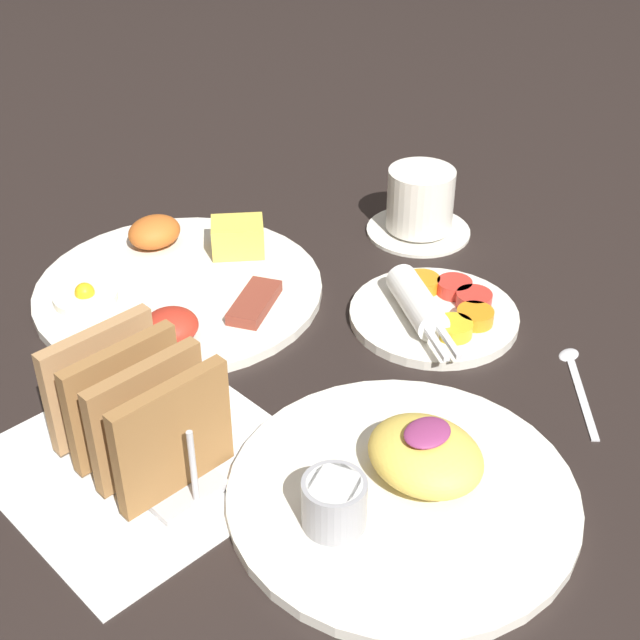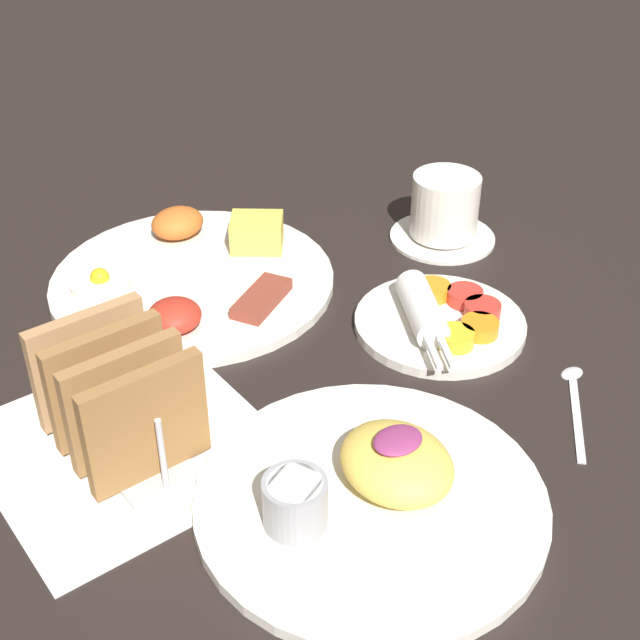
{
  "view_description": "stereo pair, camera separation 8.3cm",
  "coord_description": "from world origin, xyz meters",
  "px_view_note": "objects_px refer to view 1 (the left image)",
  "views": [
    {
      "loc": [
        -0.44,
        -0.45,
        0.5
      ],
      "look_at": [
        0.04,
        0.04,
        0.03
      ],
      "focal_mm": 50.0,
      "sensor_mm": 36.0,
      "label": 1
    },
    {
      "loc": [
        -0.37,
        -0.51,
        0.5
      ],
      "look_at": [
        0.04,
        0.04,
        0.03
      ],
      "focal_mm": 50.0,
      "sensor_mm": 36.0,
      "label": 2
    }
  ],
  "objects_px": {
    "plate_breakfast": "(178,284)",
    "coffee_cup": "(420,205)",
    "plate_foreground": "(403,484)",
    "plate_condiments": "(434,310)",
    "toast_rack": "(137,412)"
  },
  "relations": [
    {
      "from": "plate_breakfast",
      "to": "coffee_cup",
      "type": "xyz_separation_m",
      "value": [
        0.28,
        -0.09,
        0.03
      ]
    },
    {
      "from": "plate_breakfast",
      "to": "plate_foreground",
      "type": "bearing_deg",
      "value": -98.51
    },
    {
      "from": "plate_breakfast",
      "to": "plate_condiments",
      "type": "distance_m",
      "value": 0.27
    },
    {
      "from": "toast_rack",
      "to": "coffee_cup",
      "type": "relative_size",
      "value": 1.23
    },
    {
      "from": "plate_foreground",
      "to": "toast_rack",
      "type": "height_order",
      "value": "toast_rack"
    },
    {
      "from": "toast_rack",
      "to": "coffee_cup",
      "type": "xyz_separation_m",
      "value": [
        0.45,
        0.09,
        -0.02
      ]
    },
    {
      "from": "plate_breakfast",
      "to": "plate_condiments",
      "type": "relative_size",
      "value": 1.77
    },
    {
      "from": "plate_foreground",
      "to": "coffee_cup",
      "type": "distance_m",
      "value": 0.42
    },
    {
      "from": "coffee_cup",
      "to": "toast_rack",
      "type": "bearing_deg",
      "value": -168.13
    },
    {
      "from": "plate_condiments",
      "to": "plate_foreground",
      "type": "height_order",
      "value": "plate_foreground"
    },
    {
      "from": "toast_rack",
      "to": "plate_condiments",
      "type": "bearing_deg",
      "value": -5.92
    },
    {
      "from": "plate_foreground",
      "to": "plate_condiments",
      "type": "bearing_deg",
      "value": 34.22
    },
    {
      "from": "coffee_cup",
      "to": "plate_condiments",
      "type": "bearing_deg",
      "value": -134.49
    },
    {
      "from": "plate_breakfast",
      "to": "plate_foreground",
      "type": "height_order",
      "value": "plate_foreground"
    },
    {
      "from": "plate_condiments",
      "to": "plate_foreground",
      "type": "relative_size",
      "value": 0.62
    }
  ]
}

